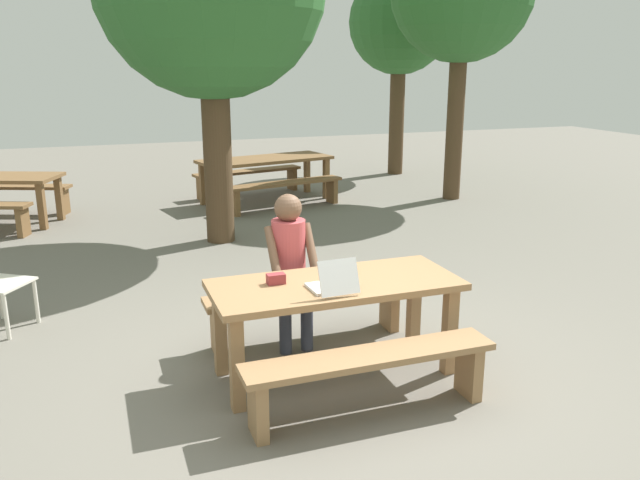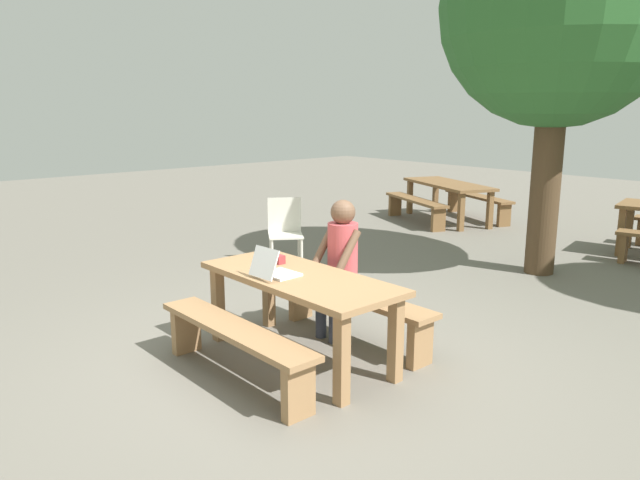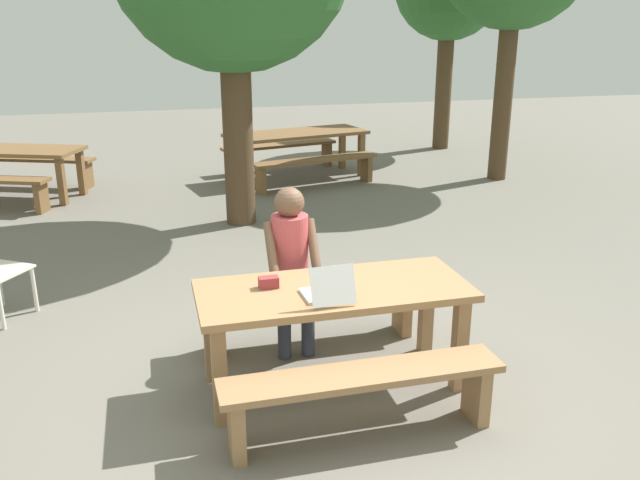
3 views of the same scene
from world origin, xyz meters
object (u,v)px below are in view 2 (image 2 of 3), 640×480
tree_right (560,9)px  picnic_table_mid (448,188)px  small_pouch (278,259)px  plastic_chair (285,230)px  laptop (274,270)px  person_seated (339,259)px  picnic_table_front (299,288)px

tree_right → picnic_table_mid: bearing=145.7°
small_pouch → tree_right: size_ratio=0.03×
small_pouch → plastic_chair: 2.70m
laptop → plastic_chair: (-2.40, 2.00, -0.32)m
laptop → person_seated: (-0.07, 0.78, -0.05)m
laptop → person_seated: bearing=-87.7°
picnic_table_front → tree_right: bearing=90.9°
small_pouch → tree_right: (0.36, 3.88, 2.40)m
laptop → small_pouch: 0.44m
tree_right → plastic_chair: bearing=-138.2°
small_pouch → picnic_table_mid: size_ratio=0.06×
laptop → tree_right: 4.80m
plastic_chair → picnic_table_mid: (-0.52, 4.19, 0.14)m
picnic_table_front → plastic_chair: 3.08m
person_seated → plastic_chair: person_seated is taller
laptop → small_pouch: (-0.33, 0.29, -0.02)m
person_seated → plastic_chair: (-2.33, 1.21, -0.27)m
tree_right → laptop: bearing=-90.4°
laptop → person_seated: 0.79m
person_seated → picnic_table_mid: (-2.86, 5.40, -0.13)m
tree_right → picnic_table_front: bearing=-89.1°
picnic_table_front → laptop: bearing=-115.7°
laptop → person_seated: size_ratio=0.28×
person_seated → tree_right: size_ratio=0.27×
plastic_chair → picnic_table_mid: plastic_chair is taller
person_seated → plastic_chair: bearing=152.5°
plastic_chair → laptop: bearing=-95.6°
picnic_table_front → small_pouch: size_ratio=13.92×
laptop → picnic_table_front: bearing=-118.2°
tree_right → small_pouch: bearing=-95.3°
laptop → plastic_chair: bearing=-42.3°
picnic_table_front → person_seated: person_seated is taller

